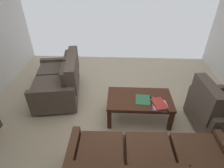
{
  "coord_description": "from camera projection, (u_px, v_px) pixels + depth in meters",
  "views": [
    {
      "loc": [
        -0.08,
        2.38,
        2.45
      ],
      "look_at": [
        0.03,
        0.11,
        0.9
      ],
      "focal_mm": 29.47,
      "sensor_mm": 36.0,
      "label": 1
    }
  ],
  "objects": [
    {
      "name": "coffee_table",
      "position": [
        139.0,
        101.0,
        3.22
      ],
      "size": [
        1.12,
        0.64,
        0.45
      ],
      "color": "#4C2819",
      "rests_on": "ground"
    },
    {
      "name": "ground_plane",
      "position": [
        114.0,
        122.0,
        3.35
      ],
      "size": [
        5.13,
        5.25,
        0.01
      ],
      "primitive_type": "cube",
      "color": "beige"
    },
    {
      "name": "book_stack",
      "position": [
        160.0,
        105.0,
        2.99
      ],
      "size": [
        0.27,
        0.34,
        0.07
      ],
      "color": "#996699",
      "rests_on": "coffee_table"
    },
    {
      "name": "armchair_side",
      "position": [
        219.0,
        112.0,
        3.02
      ],
      "size": [
        0.97,
        0.97,
        0.92
      ],
      "color": "black",
      "rests_on": "ground"
    },
    {
      "name": "loveseat_near",
      "position": [
        60.0,
        81.0,
        3.8
      ],
      "size": [
        1.04,
        1.44,
        0.89
      ],
      "color": "black",
      "rests_on": "ground"
    },
    {
      "name": "loose_magazine",
      "position": [
        143.0,
        100.0,
        3.15
      ],
      "size": [
        0.26,
        0.29,
        0.01
      ],
      "primitive_type": "cube",
      "rotation": [
        0.0,
        0.0,
        3.06
      ],
      "color": "#337F51",
      "rests_on": "coffee_table"
    },
    {
      "name": "tv_remote",
      "position": [
        154.0,
        98.0,
        3.17
      ],
      "size": [
        0.15,
        0.13,
        0.02
      ],
      "color": "black",
      "rests_on": "coffee_table"
    }
  ]
}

